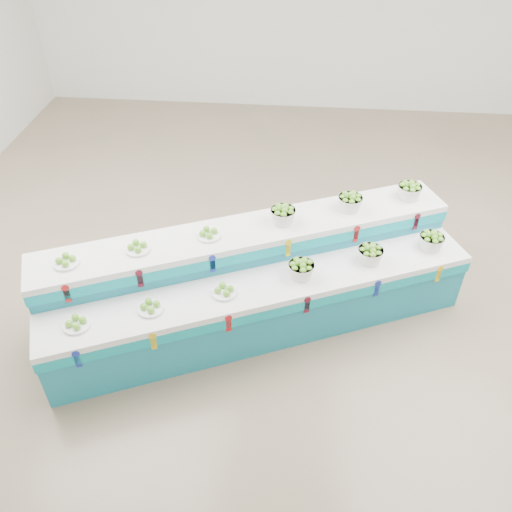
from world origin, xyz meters
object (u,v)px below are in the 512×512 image
at_px(basket_lower_left, 301,269).
at_px(plate_upper_mid, 137,246).
at_px(display_stand, 256,282).
at_px(basket_upper_right, 409,190).

height_order(basket_lower_left, plate_upper_mid, plate_upper_mid).
xyz_separation_m(display_stand, basket_lower_left, (0.47, -0.10, 0.31)).
height_order(display_stand, basket_upper_right, basket_upper_right).
bearing_deg(plate_upper_mid, display_stand, 9.69).
distance_m(display_stand, basket_upper_right, 2.01).
bearing_deg(plate_upper_mid, basket_lower_left, 3.40).
height_order(display_stand, plate_upper_mid, plate_upper_mid).
bearing_deg(display_stand, basket_upper_right, 8.35).
bearing_deg(basket_upper_right, plate_upper_mid, -156.62).
relative_size(display_stand, plate_upper_mid, 17.66).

